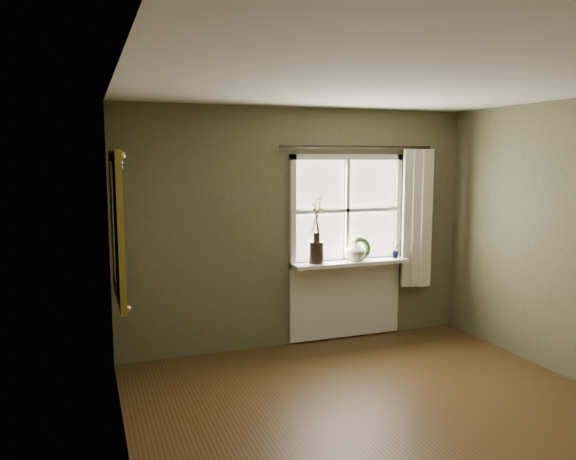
# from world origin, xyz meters

# --- Properties ---
(floor) EXTENTS (4.50, 4.50, 0.00)m
(floor) POSITION_xyz_m (0.00, 0.00, 0.00)
(floor) COLOR #422C14
(floor) RESTS_ON ground
(ceiling) EXTENTS (4.50, 4.50, 0.00)m
(ceiling) POSITION_xyz_m (0.00, 0.00, 2.60)
(ceiling) COLOR silver
(ceiling) RESTS_ON ground
(wall_back) EXTENTS (4.00, 0.10, 2.60)m
(wall_back) POSITION_xyz_m (0.00, 2.30, 1.30)
(wall_back) COLOR brown
(wall_back) RESTS_ON ground
(wall_left) EXTENTS (0.10, 4.50, 2.60)m
(wall_left) POSITION_xyz_m (-2.05, 0.00, 1.30)
(wall_left) COLOR brown
(wall_left) RESTS_ON ground
(window_frame) EXTENTS (1.36, 0.06, 1.24)m
(window_frame) POSITION_xyz_m (0.55, 2.23, 1.48)
(window_frame) COLOR silver
(window_frame) RESTS_ON wall_back
(window_sill) EXTENTS (1.36, 0.26, 0.04)m
(window_sill) POSITION_xyz_m (0.55, 2.12, 0.90)
(window_sill) COLOR silver
(window_sill) RESTS_ON wall_back
(window_apron) EXTENTS (1.36, 0.04, 0.88)m
(window_apron) POSITION_xyz_m (0.55, 2.23, 0.46)
(window_apron) COLOR silver
(window_apron) RESTS_ON ground
(dark_jug) EXTENTS (0.21, 0.21, 0.24)m
(dark_jug) POSITION_xyz_m (0.14, 2.12, 1.04)
(dark_jug) COLOR black
(dark_jug) RESTS_ON window_sill
(cream_vase) EXTENTS (0.30, 0.30, 0.24)m
(cream_vase) POSITION_xyz_m (0.61, 2.12, 1.04)
(cream_vase) COLOR beige
(cream_vase) RESTS_ON window_sill
(wreath) EXTENTS (0.27, 0.14, 0.27)m
(wreath) POSITION_xyz_m (0.69, 2.16, 1.02)
(wreath) COLOR #2C471F
(wreath) RESTS_ON window_sill
(potted_plant_left) EXTENTS (0.11, 0.10, 0.18)m
(potted_plant_left) POSITION_xyz_m (0.11, 2.12, 1.01)
(potted_plant_left) COLOR #2C471F
(potted_plant_left) RESTS_ON window_sill
(potted_plant_right) EXTENTS (0.11, 0.09, 0.17)m
(potted_plant_right) POSITION_xyz_m (1.13, 2.12, 1.01)
(potted_plant_right) COLOR #2C471F
(potted_plant_right) RESTS_ON window_sill
(curtain) EXTENTS (0.36, 0.12, 1.59)m
(curtain) POSITION_xyz_m (1.39, 2.13, 1.37)
(curtain) COLOR beige
(curtain) RESTS_ON wall_back
(curtain_rod) EXTENTS (1.84, 0.03, 0.03)m
(curtain_rod) POSITION_xyz_m (0.65, 2.17, 2.18)
(curtain_rod) COLOR black
(curtain_rod) RESTS_ON wall_back
(gilt_mirror) EXTENTS (0.10, 1.08, 1.29)m
(gilt_mirror) POSITION_xyz_m (-1.96, 1.54, 1.48)
(gilt_mirror) COLOR white
(gilt_mirror) RESTS_ON wall_left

